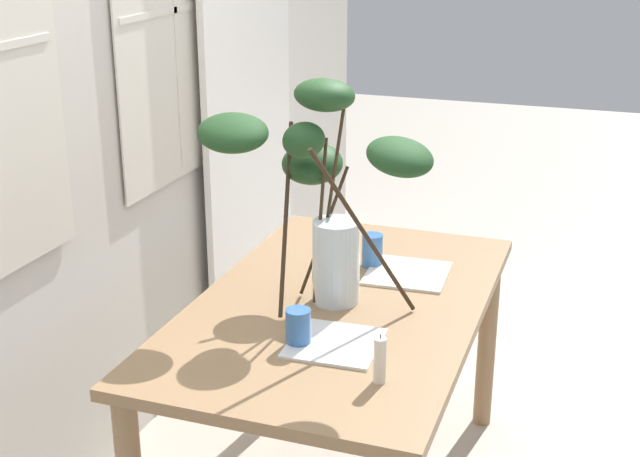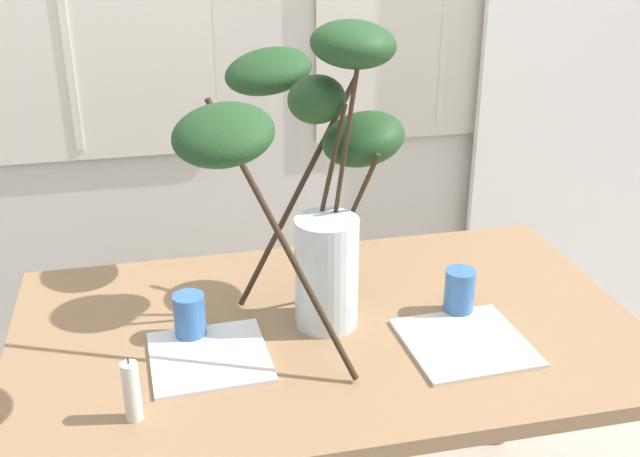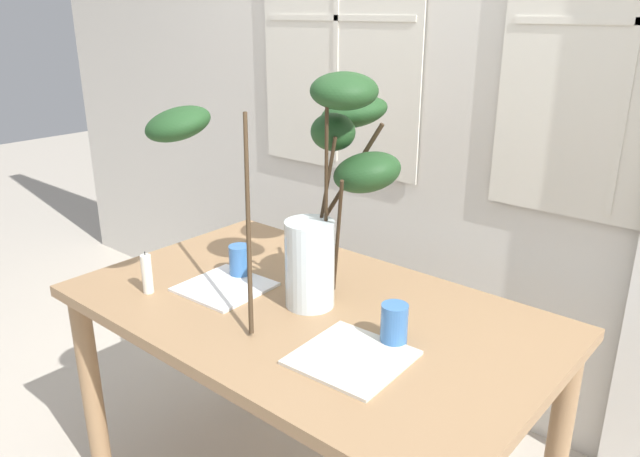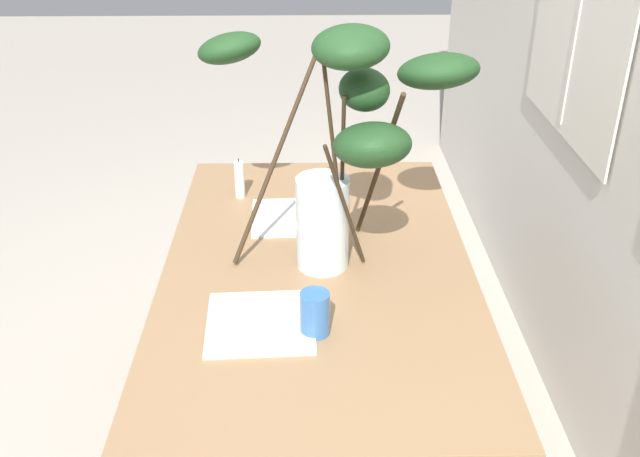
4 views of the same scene
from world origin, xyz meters
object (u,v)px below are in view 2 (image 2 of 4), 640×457
Objects in this scene: vase_with_branches at (316,155)px; drinking_glass_blue_right at (459,292)px; plate_square_right at (465,342)px; drinking_glass_blue_left at (190,316)px; pillar_candle at (132,391)px; plate_square_left at (209,357)px; dining_table at (327,363)px.

vase_with_branches is 7.20× the size of drinking_glass_blue_right.
drinking_glass_blue_right is 0.15m from plate_square_right.
drinking_glass_blue_left is 0.31m from pillar_candle.
dining_table is at bearing 15.46° from plate_square_left.
pillar_candle is (-0.13, -0.28, 0.01)m from drinking_glass_blue_left.
drinking_glass_blue_left is at bearing 164.47° from plate_square_right.
pillar_candle is (-0.74, -0.11, 0.06)m from plate_square_right.
dining_table is at bearing -82.27° from vase_with_branches.
drinking_glass_blue_right reaches higher than drinking_glass_blue_left.
pillar_candle is at bearing -150.10° from dining_table.
drinking_glass_blue_right is at bearing 17.64° from pillar_candle.
drinking_glass_blue_right is 0.82× the size of pillar_candle.
dining_table is at bearing 152.48° from plate_square_right.
drinking_glass_blue_left is at bearing 177.19° from drinking_glass_blue_right.
pillar_candle is (-0.16, -0.18, 0.06)m from plate_square_left.
drinking_glass_blue_left is (-0.32, 0.02, 0.16)m from dining_table.
plate_square_left and plate_square_right have the same top height.
plate_square_left is 1.83× the size of pillar_candle.
vase_with_branches is at bearing 37.39° from pillar_candle.
drinking_glass_blue_left reaches higher than plate_square_left.
drinking_glass_blue_right is (0.34, -0.09, -0.35)m from vase_with_branches.
plate_square_right is (0.29, -0.15, 0.11)m from dining_table.
dining_table is 0.32m from plate_square_left.
pillar_candle is at bearing -171.60° from plate_square_right.
drinking_glass_blue_right reaches higher than dining_table.
pillar_candle is (-0.45, -0.26, 0.17)m from dining_table.
plate_square_left is at bearing -173.75° from drinking_glass_blue_right.
vase_with_branches is 3.07× the size of plate_square_right.
plate_square_left is at bearing 173.03° from plate_square_right.
plate_square_right is at bearing -37.29° from vase_with_branches.
plate_square_right is (0.30, -0.23, -0.40)m from vase_with_branches.
drinking_glass_blue_left is at bearing 65.07° from pillar_candle.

